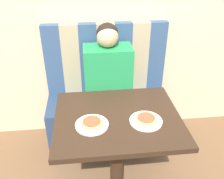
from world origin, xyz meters
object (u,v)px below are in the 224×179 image
plate_left (92,125)px  pizza_left (92,122)px  pizza_right (146,119)px  person (108,68)px  plate_right (146,121)px

plate_left → pizza_left: (0.00, 0.00, 0.02)m
pizza_left → pizza_right: bearing=0.0°
person → pizza_left: bearing=-103.1°
person → plate_right: size_ratio=3.44×
person → pizza_left: 0.75m
plate_right → pizza_left: bearing=180.0°
person → pizza_right: person is taller
pizza_left → plate_left: bearing=-153.4°
plate_left → plate_right: bearing=0.0°
pizza_left → pizza_right: (0.34, 0.00, 0.00)m
person → plate_left: (-0.17, -0.73, -0.03)m
person → plate_left: bearing=-103.1°
pizza_left → pizza_right: size_ratio=1.00×
plate_right → pizza_left: (-0.34, 0.00, 0.02)m
plate_right → pizza_right: bearing=153.4°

